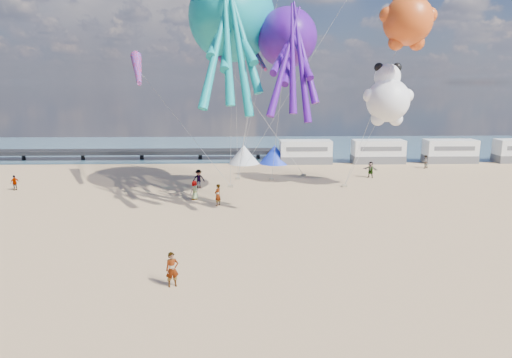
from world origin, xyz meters
The scene contains 27 objects.
ground centered at (0.00, 0.00, 0.00)m, with size 120.00×120.00×0.00m, color tan.
water centered at (0.00, 55.00, 0.02)m, with size 120.00×120.00×0.00m, color #37576A.
pier centered at (-28.00, 44.00, 1.00)m, with size 60.00×3.00×0.50m, color black.
motorhome_0 centered at (6.00, 40.00, 1.50)m, with size 6.60×2.50×3.00m, color silver.
motorhome_1 centered at (15.50, 40.00, 1.50)m, with size 6.60×2.50×3.00m, color silver.
motorhome_2 centered at (25.00, 40.00, 1.50)m, with size 6.60×2.50×3.00m, color silver.
tent_white centered at (-2.00, 40.00, 1.20)m, with size 4.00×4.00×2.40m, color white.
tent_blue centered at (2.00, 40.00, 1.20)m, with size 4.00×4.00×2.40m, color #1933CC.
standing_person centered at (-5.86, 3.70, 0.92)m, with size 0.67×0.44×1.83m, color tan.
beachgoer_0 centered at (-6.50, 21.56, 0.86)m, with size 0.63×0.41×1.72m, color #7F6659.
beachgoer_1 centered at (20.16, 36.00, 0.80)m, with size 0.79×0.51×1.61m, color #7F6659.
beachgoer_2 centered at (-6.56, 26.20, 0.93)m, with size 0.90×0.70×1.86m, color #7F6659.
beachgoer_3 centered at (-24.39, 25.74, 0.75)m, with size 0.96×0.55×1.49m, color #7F6659.
beachgoer_4 centered at (11.93, 30.64, 0.89)m, with size 1.05×0.44×1.79m, color #7F6659.
beachgoer_5 centered at (-4.33, 19.38, 0.94)m, with size 1.74×0.56×1.88m, color #7F6659.
sandbag_a centered at (-3.41, 26.39, 0.11)m, with size 0.50×0.35×0.22m, color gray.
sandbag_b centered at (0.94, 29.64, 0.11)m, with size 0.50×0.35×0.22m, color gray.
sandbag_c centered at (8.07, 26.14, 0.11)m, with size 0.50×0.35×0.22m, color gray.
sandbag_d centered at (4.67, 31.72, 0.11)m, with size 0.50×0.35×0.22m, color gray.
sandbag_e centered at (-2.71, 30.20, 0.11)m, with size 0.50×0.35×0.22m, color gray.
kite_octopus_teal centered at (-3.07, 24.32, 15.91)m, with size 5.35×12.49×14.28m, color teal, non-canonical shape.
kite_octopus_purple centered at (1.62, 21.73, 13.98)m, with size 4.33×10.10×11.55m, color #460E8B, non-canonical shape.
kite_panda centered at (11.66, 25.16, 8.64)m, with size 4.96×4.67×7.00m, color white, non-canonical shape.
kite_teddy_orange centered at (12.31, 23.03, 15.58)m, with size 5.21×4.90×7.36m, color #DC4F17, non-canonical shape.
windsock_left centered at (-12.14, 26.66, 11.58)m, with size 1.10×7.94×7.94m, color red, non-canonical shape.
windsock_mid centered at (-3.76, 21.84, 12.10)m, with size 1.00×6.24×6.24m, color red, non-canonical shape.
windsock_right centered at (-0.84, 24.88, 12.66)m, with size 0.90×5.39×5.39m, color red, non-canonical shape.
Camera 1 is at (-2.25, -18.29, 10.29)m, focal length 32.00 mm.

